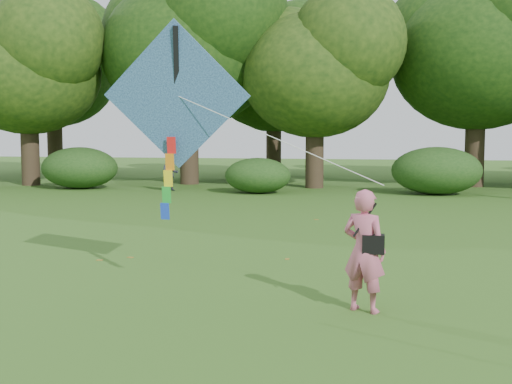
# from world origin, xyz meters

# --- Properties ---
(ground) EXTENTS (100.00, 100.00, 0.00)m
(ground) POSITION_xyz_m (0.00, 0.00, 0.00)
(ground) COLOR #265114
(ground) RESTS_ON ground
(man_kite_flyer) EXTENTS (0.73, 0.62, 1.69)m
(man_kite_flyer) POSITION_xyz_m (0.50, 0.68, 0.85)
(man_kite_flyer) COLOR #C05A76
(man_kite_flyer) RESTS_ON ground
(bystander_left) EXTENTS (0.80, 0.67, 1.47)m
(bystander_left) POSITION_xyz_m (-7.79, 17.46, 0.73)
(bystander_left) COLOR #2A2D38
(bystander_left) RESTS_ON ground
(crossbody_bag) EXTENTS (0.43, 0.20, 0.69)m
(crossbody_bag) POSITION_xyz_m (0.61, 0.65, 0.96)
(crossbody_bag) COLOR black
(crossbody_bag) RESTS_ON ground
(flying_kite) EXTENTS (4.31, 1.18, 3.07)m
(flying_kite) POSITION_xyz_m (-2.41, 1.47, 2.98)
(flying_kite) COLOR #2634A6
(flying_kite) RESTS_ON ground
(tree_line) EXTENTS (54.70, 15.30, 9.48)m
(tree_line) POSITION_xyz_m (1.67, 22.88, 5.60)
(tree_line) COLOR #3A2D1E
(tree_line) RESTS_ON ground
(shrub_band) EXTENTS (39.15, 3.22, 1.88)m
(shrub_band) POSITION_xyz_m (-0.72, 17.60, 0.86)
(shrub_band) COLOR #264919
(shrub_band) RESTS_ON ground
(fallen_leaves) EXTENTS (10.54, 13.62, 0.01)m
(fallen_leaves) POSITION_xyz_m (-0.42, 3.14, 0.01)
(fallen_leaves) COLOR olive
(fallen_leaves) RESTS_ON ground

